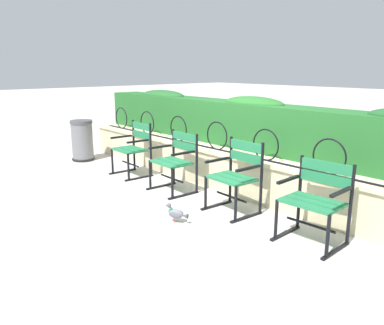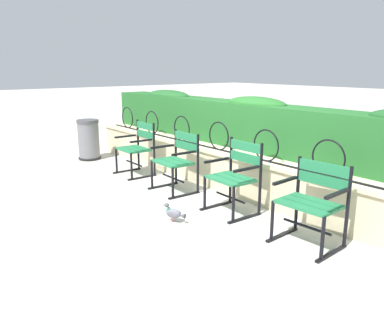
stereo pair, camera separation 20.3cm
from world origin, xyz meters
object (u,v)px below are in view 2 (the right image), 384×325
Objects in this scene: park_chair_centre_right at (235,175)px; pigeon_near_chairs at (174,213)px; park_chair_leftmost at (137,147)px; trash_bin at (89,141)px; park_chair_centre_left at (177,160)px; park_chair_rightmost at (313,200)px.

park_chair_centre_right reaches higher than pigeon_near_chairs.
trash_bin is at bearing -173.23° from park_chair_leftmost.
park_chair_centre_left is at bearing -177.33° from park_chair_centre_right.
park_chair_rightmost is (3.42, 0.02, -0.01)m from park_chair_leftmost.
park_chair_centre_left is 1.10× the size of trash_bin.
pigeon_near_chairs is 0.36× the size of trash_bin.
park_chair_rightmost reaches higher than pigeon_near_chairs.
park_chair_centre_left is at bearing 141.72° from pigeon_near_chairs.
park_chair_leftmost is 1.14× the size of trash_bin.
park_chair_centre_left is 2.70m from trash_bin.
park_chair_leftmost reaches higher than park_chair_rightmost.
park_chair_centre_right is 3.85m from trash_bin.
park_chair_leftmost is 1.05× the size of park_chair_rightmost.
park_chair_leftmost is 1.03× the size of park_chair_centre_left.
park_chair_centre_right reaches higher than park_chair_rightmost.
park_chair_centre_left reaches higher than park_chair_rightmost.
pigeon_near_chairs is (-0.18, -0.81, -0.36)m from park_chair_centre_right.
park_chair_centre_right reaches higher than park_chair_centre_left.
park_chair_centre_left is 1.02× the size of park_chair_rightmost.
park_chair_leftmost is 3.18× the size of pigeon_near_chairs.
park_chair_rightmost is 1.08× the size of trash_bin.
park_chair_leftmost reaches higher than pigeon_near_chairs.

